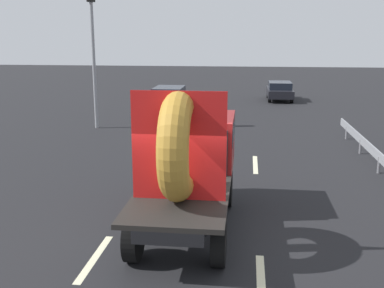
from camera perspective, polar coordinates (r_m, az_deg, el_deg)
The scene contains 10 objects.
ground_plane at distance 10.54m, azimuth -0.90°, elevation -11.51°, with size 120.00×120.00×0.00m, color black.
flatbed_truck at distance 10.99m, azimuth -0.29°, elevation -1.22°, with size 2.02×5.30×3.37m.
distant_sedan at distance 27.91m, azimuth -2.83°, elevation 5.67°, with size 1.89×4.40×1.44m.
traffic_light at distance 22.79m, azimuth -12.13°, elevation 12.81°, with size 0.42×0.36×6.83m.
guardrail at distance 17.53m, azimuth 21.03°, elevation -0.51°, with size 0.10×10.40×0.71m.
lane_dash_left_near at distance 9.88m, azimuth -11.90°, elevation -13.58°, with size 2.08×0.16×0.01m, color beige.
lane_dash_left_far at distance 16.89m, azimuth -3.59°, elevation -1.95°, with size 2.07×0.16×0.01m, color beige.
lane_dash_right_near at distance 8.95m, azimuth 8.49°, elevation -16.41°, with size 2.08×0.16×0.01m, color beige.
lane_dash_right_far at distance 16.41m, azimuth 7.80°, elevation -2.50°, with size 2.32×0.16×0.01m, color beige.
oncoming_car at distance 33.13m, azimuth 10.75°, elevation 6.50°, with size 1.69×3.95×1.29m.
Camera 1 is at (1.31, -9.49, 4.40)m, focal length 43.32 mm.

